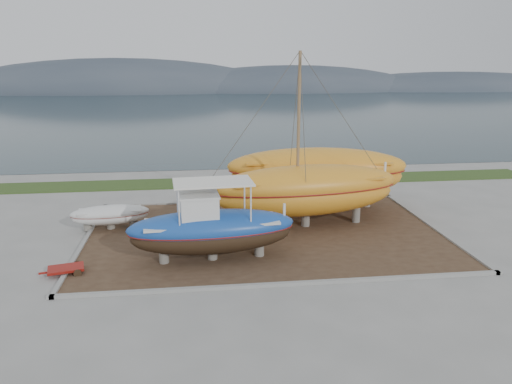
{
  "coord_description": "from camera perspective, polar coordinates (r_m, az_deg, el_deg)",
  "views": [
    {
      "loc": [
        -3.49,
        -20.27,
        8.89
      ],
      "look_at": [
        -0.49,
        4.0,
        2.32
      ],
      "focal_mm": 35.0,
      "sensor_mm": 36.0,
      "label": 1
    }
  ],
  "objects": [
    {
      "name": "curb_frame",
      "position": [
        26.06,
        1.06,
        -4.73
      ],
      "size": [
        18.6,
        12.6,
        0.15
      ],
      "primitive_type": null,
      "color": "gray",
      "rests_on": "ground"
    },
    {
      "name": "sea",
      "position": [
        90.77,
        -4.88,
        9.38
      ],
      "size": [
        260.0,
        100.0,
        0.04
      ],
      "primitive_type": null,
      "color": "#1A2D34",
      "rests_on": "ground"
    },
    {
      "name": "orange_bare_hull",
      "position": [
        30.42,
        6.96,
        1.53
      ],
      "size": [
        11.1,
        4.27,
        3.55
      ],
      "primitive_type": null,
      "rotation": [
        0.0,
        0.0,
        -0.1
      ],
      "color": "orange",
      "rests_on": "dirt_patch"
    },
    {
      "name": "ground",
      "position": [
        22.41,
        2.51,
        -8.34
      ],
      "size": [
        140.0,
        140.0,
        0.0
      ],
      "primitive_type": "plane",
      "color": "gray",
      "rests_on": "ground"
    },
    {
      "name": "dirt_patch",
      "position": [
        26.07,
        1.06,
        -4.82
      ],
      "size": [
        18.0,
        12.0,
        0.06
      ],
      "primitive_type": "cube",
      "color": "#422D1E",
      "rests_on": "ground"
    },
    {
      "name": "orange_sailboat",
      "position": [
        26.22,
        5.93,
        5.68
      ],
      "size": [
        10.55,
        4.2,
        9.2
      ],
      "primitive_type": null,
      "rotation": [
        0.0,
        0.0,
        0.12
      ],
      "color": "orange",
      "rests_on": "dirt_patch"
    },
    {
      "name": "mountain_ridge",
      "position": [
        145.58,
        -5.78,
        11.48
      ],
      "size": [
        200.0,
        36.0,
        20.0
      ],
      "primitive_type": null,
      "color": "#333D49",
      "rests_on": "ground"
    },
    {
      "name": "grass_strip",
      "position": [
        37.01,
        -1.44,
        1.21
      ],
      "size": [
        44.0,
        3.0,
        0.08
      ],
      "primitive_type": "cube",
      "color": "#284219",
      "rests_on": "ground"
    },
    {
      "name": "red_trailer",
      "position": [
        22.94,
        -20.88,
        -8.39
      ],
      "size": [
        2.37,
        1.56,
        0.31
      ],
      "primitive_type": null,
      "rotation": [
        0.0,
        0.0,
        0.23
      ],
      "color": "maroon",
      "rests_on": "ground"
    },
    {
      "name": "blue_caique",
      "position": [
        22.34,
        -5.08,
        -3.32
      ],
      "size": [
        7.67,
        2.86,
        3.63
      ],
      "primitive_type": null,
      "rotation": [
        0.0,
        0.0,
        0.07
      ],
      "color": "#1A4AA4",
      "rests_on": "dirt_patch"
    },
    {
      "name": "white_dinghy",
      "position": [
        27.74,
        -16.31,
        -2.81
      ],
      "size": [
        4.24,
        1.99,
        1.23
      ],
      "primitive_type": null,
      "rotation": [
        0.0,
        0.0,
        0.11
      ],
      "color": "silver",
      "rests_on": "dirt_patch"
    }
  ]
}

